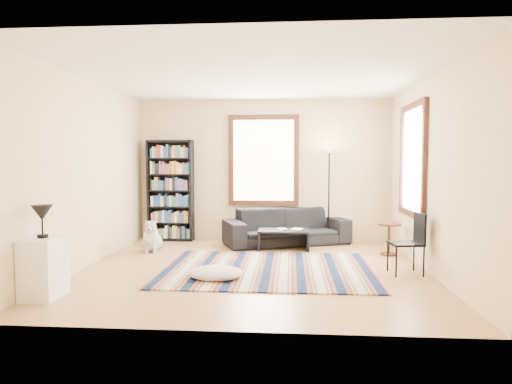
# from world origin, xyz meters

# --- Properties ---
(floor) EXTENTS (5.00, 5.00, 0.10)m
(floor) POSITION_xyz_m (0.00, 0.00, -0.05)
(floor) COLOR #AD7A4F
(floor) RESTS_ON ground
(ceiling) EXTENTS (5.00, 5.00, 0.10)m
(ceiling) POSITION_xyz_m (0.00, 0.00, 2.85)
(ceiling) COLOR white
(ceiling) RESTS_ON floor
(wall_back) EXTENTS (5.00, 0.10, 2.80)m
(wall_back) POSITION_xyz_m (0.00, 2.55, 1.40)
(wall_back) COLOR beige
(wall_back) RESTS_ON floor
(wall_front) EXTENTS (5.00, 0.10, 2.80)m
(wall_front) POSITION_xyz_m (0.00, -2.55, 1.40)
(wall_front) COLOR beige
(wall_front) RESTS_ON floor
(wall_left) EXTENTS (0.10, 5.00, 2.80)m
(wall_left) POSITION_xyz_m (-2.55, 0.00, 1.40)
(wall_left) COLOR beige
(wall_left) RESTS_ON floor
(wall_right) EXTENTS (0.10, 5.00, 2.80)m
(wall_right) POSITION_xyz_m (2.55, 0.00, 1.40)
(wall_right) COLOR beige
(wall_right) RESTS_ON floor
(window_back) EXTENTS (1.20, 0.06, 1.60)m
(window_back) POSITION_xyz_m (0.00, 2.47, 1.60)
(window_back) COLOR white
(window_back) RESTS_ON wall_back
(window_right) EXTENTS (0.06, 1.20, 1.60)m
(window_right) POSITION_xyz_m (2.47, 0.80, 1.60)
(window_right) COLOR white
(window_right) RESTS_ON wall_right
(rug) EXTENTS (3.02, 2.42, 0.02)m
(rug) POSITION_xyz_m (0.21, -0.04, 0.01)
(rug) COLOR #0C1D3E
(rug) RESTS_ON floor
(sofa) EXTENTS (1.69, 2.50, 0.68)m
(sofa) POSITION_xyz_m (0.46, 2.05, 0.34)
(sofa) COLOR black
(sofa) RESTS_ON floor
(bookshelf) EXTENTS (0.90, 0.30, 2.00)m
(bookshelf) POSITION_xyz_m (-1.85, 2.32, 1.00)
(bookshelf) COLOR black
(bookshelf) RESTS_ON floor
(coffee_table) EXTENTS (0.99, 0.70, 0.36)m
(coffee_table) POSITION_xyz_m (0.42, 1.47, 0.18)
(coffee_table) COLOR black
(coffee_table) RESTS_ON floor
(book_a) EXTENTS (0.24, 0.20, 0.02)m
(book_a) POSITION_xyz_m (0.32, 1.47, 0.37)
(book_a) COLOR beige
(book_a) RESTS_ON coffee_table
(book_b) EXTENTS (0.25, 0.29, 0.02)m
(book_b) POSITION_xyz_m (0.57, 1.52, 0.37)
(book_b) COLOR beige
(book_b) RESTS_ON coffee_table
(floor_cushion) EXTENTS (0.83, 0.70, 0.18)m
(floor_cushion) POSITION_xyz_m (-0.45, -0.66, 0.09)
(floor_cushion) COLOR beige
(floor_cushion) RESTS_ON floor
(floor_lamp) EXTENTS (0.39, 0.39, 1.86)m
(floor_lamp) POSITION_xyz_m (1.27, 2.15, 0.93)
(floor_lamp) COLOR black
(floor_lamp) RESTS_ON floor
(side_table) EXTENTS (0.46, 0.46, 0.54)m
(side_table) POSITION_xyz_m (2.20, 1.17, 0.27)
(side_table) COLOR #472111
(side_table) RESTS_ON floor
(folding_chair) EXTENTS (0.46, 0.44, 0.86)m
(folding_chair) POSITION_xyz_m (2.15, -0.15, 0.43)
(folding_chair) COLOR black
(folding_chair) RESTS_ON floor
(white_cabinet) EXTENTS (0.38, 0.50, 0.70)m
(white_cabinet) POSITION_xyz_m (-2.30, -1.61, 0.35)
(white_cabinet) COLOR white
(white_cabinet) RESTS_ON floor
(table_lamp) EXTENTS (0.31, 0.31, 0.38)m
(table_lamp) POSITION_xyz_m (-2.30, -1.61, 0.89)
(table_lamp) COLOR black
(table_lamp) RESTS_ON white_cabinet
(dog) EXTENTS (0.48, 0.61, 0.56)m
(dog) POSITION_xyz_m (-1.88, 1.15, 0.28)
(dog) COLOR silver
(dog) RESTS_ON floor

